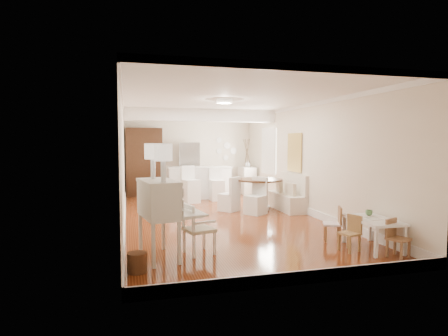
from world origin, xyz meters
name	(u,v)px	position (x,y,z in m)	size (l,w,h in m)	color
room	(218,136)	(0.04, 0.32, 1.98)	(9.00, 9.04, 2.82)	brown
secretary_bureau	(159,219)	(-1.70, -2.92, 0.62)	(0.97, 0.99, 1.24)	silver
gustavian_armchair	(199,229)	(-1.04, -2.84, 0.41)	(0.48, 0.48, 0.83)	white
wicker_basket	(137,262)	(-2.05, -3.49, 0.14)	(0.28, 0.28, 0.28)	#4F2D18
kids_table	(373,234)	(1.90, -3.31, 0.26)	(0.63, 1.04, 0.52)	white
kids_chair_a	(349,233)	(1.43, -3.33, 0.31)	(0.30, 0.30, 0.61)	#A67E4B
kids_chair_b	(332,223)	(1.50, -2.68, 0.32)	(0.31, 0.31, 0.65)	#9C6F47
kids_chair_c	(398,238)	(1.98, -3.84, 0.31)	(0.30, 0.30, 0.61)	#9C6C47
banquette	(286,192)	(1.99, 0.50, 0.49)	(0.52, 1.60, 0.98)	silver
dining_table	(260,194)	(1.28, 0.65, 0.42)	(1.23, 1.23, 0.84)	#492B17
slip_chair_near	(256,196)	(0.98, 0.11, 0.47)	(0.45, 0.46, 0.94)	silver
slip_chair_far	(229,194)	(0.45, 0.72, 0.46)	(0.43, 0.45, 0.91)	white
breakfast_counter	(199,183)	(0.10, 3.10, 0.52)	(2.05, 0.65, 1.03)	white
bar_stool_left	(191,184)	(-0.32, 2.27, 0.56)	(0.45, 0.45, 1.11)	silver
bar_stool_right	(217,184)	(0.54, 2.51, 0.51)	(0.41, 0.41, 1.03)	white
pantry_cabinet	(144,162)	(-1.60, 4.18, 1.15)	(1.20, 0.60, 2.30)	#381E11
fridge	(199,168)	(0.30, 4.15, 0.90)	(0.75, 0.65, 1.80)	silver
sideboard	(247,180)	(1.95, 3.79, 0.48)	(0.44, 1.00, 0.95)	silver
pencil_cup	(369,213)	(2.00, -3.05, 0.57)	(0.12, 0.12, 0.10)	#5C9155
branch_vase	(248,164)	(1.99, 3.83, 1.06)	(0.20, 0.20, 0.21)	white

